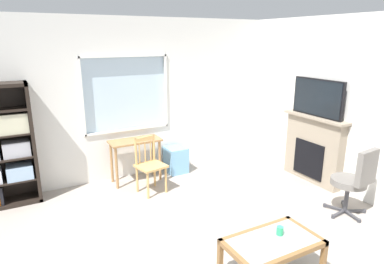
{
  "coord_description": "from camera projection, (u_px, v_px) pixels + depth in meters",
  "views": [
    {
      "loc": [
        -1.83,
        -3.04,
        2.41
      ],
      "look_at": [
        0.26,
        0.81,
        1.19
      ],
      "focal_mm": 31.43,
      "sensor_mm": 36.0,
      "label": 1
    }
  ],
  "objects": [
    {
      "name": "coffee_table",
      "position": [
        272.0,
        246.0,
        3.42
      ],
      "size": [
        0.97,
        0.58,
        0.44
      ],
      "color": "#8C9E99",
      "rests_on": "ground"
    },
    {
      "name": "ground",
      "position": [
        205.0,
        246.0,
        4.07
      ],
      "size": [
        6.42,
        6.13,
        0.02
      ],
      "primitive_type": "cube",
      "color": "#9E9389"
    },
    {
      "name": "wall_back_with_window",
      "position": [
        132.0,
        100.0,
        5.87
      ],
      "size": [
        5.42,
        0.15,
        2.77
      ],
      "color": "silver",
      "rests_on": "ground"
    },
    {
      "name": "fireplace",
      "position": [
        313.0,
        149.0,
        5.77
      ],
      "size": [
        0.26,
        1.22,
        1.16
      ],
      "color": "gray",
      "rests_on": "ground"
    },
    {
      "name": "tv",
      "position": [
        318.0,
        98.0,
        5.52
      ],
      "size": [
        0.06,
        0.99,
        0.62
      ],
      "color": "black",
      "rests_on": "fireplace"
    },
    {
      "name": "wall_right",
      "position": [
        367.0,
        110.0,
        4.96
      ],
      "size": [
        0.12,
        5.33,
        2.77
      ],
      "primitive_type": "cube",
      "color": "silver",
      "rests_on": "ground"
    },
    {
      "name": "desk_under_window",
      "position": [
        135.0,
        148.0,
        5.74
      ],
      "size": [
        0.87,
        0.4,
        0.75
      ],
      "color": "#A37547",
      "rests_on": "ground"
    },
    {
      "name": "office_chair",
      "position": [
        355.0,
        179.0,
        4.6
      ],
      "size": [
        0.57,
        0.58,
        1.0
      ],
      "color": "slate",
      "rests_on": "ground"
    },
    {
      "name": "wooden_chair",
      "position": [
        150.0,
        165.0,
        5.36
      ],
      "size": [
        0.49,
        0.48,
        0.9
      ],
      "color": "tan",
      "rests_on": "ground"
    },
    {
      "name": "sippy_cup",
      "position": [
        280.0,
        231.0,
        3.49
      ],
      "size": [
        0.07,
        0.07,
        0.09
      ],
      "primitive_type": "cylinder",
      "color": "#33B770",
      "rests_on": "coffee_table"
    },
    {
      "name": "bookshelf",
      "position": [
        1.0,
        149.0,
        4.85
      ],
      "size": [
        0.9,
        0.38,
        1.82
      ],
      "color": "black",
      "rests_on": "ground"
    },
    {
      "name": "plastic_drawer_unit",
      "position": [
        176.0,
        160.0,
        6.24
      ],
      "size": [
        0.35,
        0.4,
        0.47
      ],
      "primitive_type": "cube",
      "color": "#72ADDB",
      "rests_on": "ground"
    }
  ]
}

